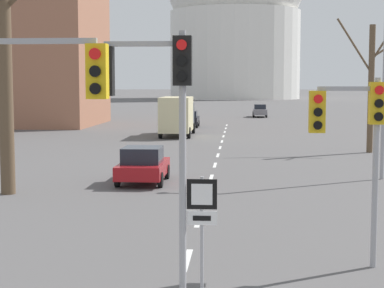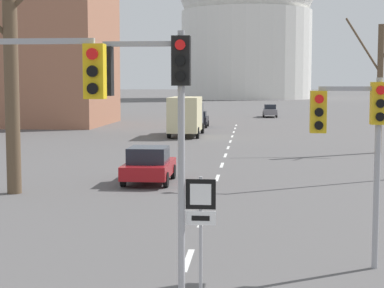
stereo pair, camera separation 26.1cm
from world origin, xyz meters
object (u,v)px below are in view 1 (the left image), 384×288
(sedan_near_right, at_px, (190,119))
(sedan_near_left, at_px, (260,110))
(traffic_signal_near_left, at_px, (18,98))
(traffic_signal_centre_tall, at_px, (156,97))
(street_lamp_right, at_px, (373,62))
(delivery_truck, at_px, (177,115))
(route_sign_post, at_px, (202,215))
(traffic_signal_near_right, at_px, (355,125))
(sedan_mid_centre, at_px, (143,165))

(sedan_near_right, bearing_deg, sedan_near_left, 68.87)
(traffic_signal_near_left, bearing_deg, traffic_signal_centre_tall, 30.75)
(street_lamp_right, height_order, delivery_truck, street_lamp_right)
(route_sign_post, bearing_deg, traffic_signal_near_right, 34.54)
(traffic_signal_near_left, xyz_separation_m, route_sign_post, (3.18, 1.41, -2.35))
(traffic_signal_centre_tall, height_order, traffic_signal_near_left, traffic_signal_centre_tall)
(sedan_mid_centre, bearing_deg, street_lamp_right, 10.46)
(traffic_signal_centre_tall, height_order, street_lamp_right, street_lamp_right)
(sedan_near_left, relative_size, delivery_truck, 0.63)
(traffic_signal_near_right, bearing_deg, route_sign_post, -145.46)
(sedan_near_left, bearing_deg, traffic_signal_near_right, -89.94)
(traffic_signal_near_left, height_order, street_lamp_right, street_lamp_right)
(traffic_signal_centre_tall, bearing_deg, delivery_truck, 94.90)
(sedan_near_right, bearing_deg, sedan_mid_centre, -88.92)
(traffic_signal_centre_tall, height_order, sedan_mid_centre, traffic_signal_centre_tall)
(delivery_truck, bearing_deg, traffic_signal_near_left, -88.52)
(street_lamp_right, distance_m, sedan_mid_centre, 11.03)
(route_sign_post, relative_size, delivery_truck, 0.34)
(street_lamp_right, bearing_deg, delivery_truck, 115.76)
(traffic_signal_near_right, xyz_separation_m, sedan_mid_centre, (-6.73, 12.09, -2.53))
(traffic_signal_near_left, xyz_separation_m, street_lamp_right, (9.76, 17.65, 1.20))
(route_sign_post, xyz_separation_m, sedan_near_right, (-4.01, 48.87, -0.86))
(sedan_near_right, height_order, sedan_mid_centre, sedan_near_right)
(traffic_signal_near_right, height_order, route_sign_post, traffic_signal_near_right)
(traffic_signal_near_right, bearing_deg, delivery_truck, 101.81)
(traffic_signal_near_right, relative_size, sedan_near_left, 0.97)
(sedan_near_left, distance_m, sedan_near_right, 20.26)
(traffic_signal_near_left, distance_m, sedan_near_left, 69.55)
(route_sign_post, xyz_separation_m, delivery_truck, (-4.22, 38.61, 0.05))
(traffic_signal_near_right, distance_m, street_lamp_right, 14.41)
(traffic_signal_near_right, bearing_deg, sedan_near_left, 90.06)
(sedan_near_left, relative_size, sedan_mid_centre, 1.17)
(traffic_signal_centre_tall, bearing_deg, sedan_near_right, 93.63)
(sedan_near_right, xyz_separation_m, delivery_truck, (-0.21, -10.27, 0.91))
(traffic_signal_near_left, distance_m, street_lamp_right, 20.20)
(traffic_signal_centre_tall, height_order, sedan_near_right, traffic_signal_centre_tall)
(street_lamp_right, distance_m, sedan_near_right, 34.59)
(traffic_signal_near_left, height_order, delivery_truck, traffic_signal_near_left)
(traffic_signal_centre_tall, xyz_separation_m, street_lamp_right, (7.48, 16.29, 1.20))
(traffic_signal_near_right, relative_size, traffic_signal_near_left, 0.84)
(traffic_signal_near_right, height_order, street_lamp_right, street_lamp_right)
(traffic_signal_near_right, xyz_separation_m, sedan_near_right, (-7.38, 46.55, -2.52))
(traffic_signal_near_right, xyz_separation_m, route_sign_post, (-3.37, -2.32, -1.66))
(street_lamp_right, relative_size, sedan_mid_centre, 2.15)
(delivery_truck, bearing_deg, traffic_signal_near_right, -78.19)
(sedan_mid_centre, distance_m, delivery_truck, 24.23)
(traffic_signal_centre_tall, distance_m, delivery_truck, 38.87)
(sedan_near_left, bearing_deg, traffic_signal_near_left, -95.35)
(sedan_near_left, xyz_separation_m, sedan_near_right, (-7.30, -18.90, -0.03))
(route_sign_post, bearing_deg, traffic_signal_centre_tall, -176.67)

